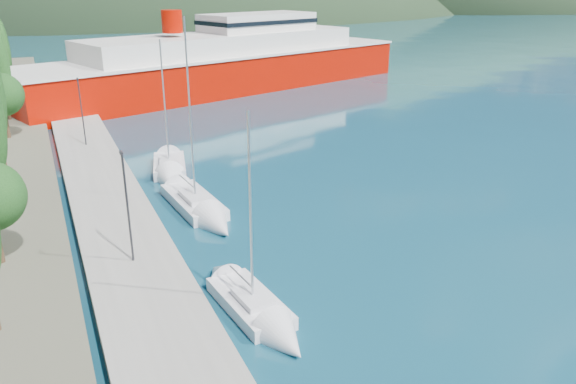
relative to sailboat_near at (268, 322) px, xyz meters
name	(u,v)px	position (x,y,z in m)	size (l,w,h in m)	color
ground	(92,52)	(4.31, 113.30, -0.29)	(1400.00, 1400.00, 0.00)	navy
quay	(106,196)	(-4.69, 19.30, 0.11)	(5.00, 88.00, 0.80)	gray
lamp_posts	(124,197)	(-4.69, 8.91, 3.79)	(0.15, 46.85, 6.06)	#2D2D33
sailboat_near	(268,322)	(0.00, 0.00, 0.00)	(3.04, 7.69, 10.77)	silver
sailboat_mid	(206,214)	(1.00, 13.39, 0.04)	(3.36, 9.85, 13.92)	silver
sailboat_far	(170,174)	(0.74, 22.68, 0.03)	(4.18, 8.34, 11.74)	silver
ferry	(227,64)	(17.45, 58.03, 3.35)	(61.21, 30.78, 11.96)	#A80C00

